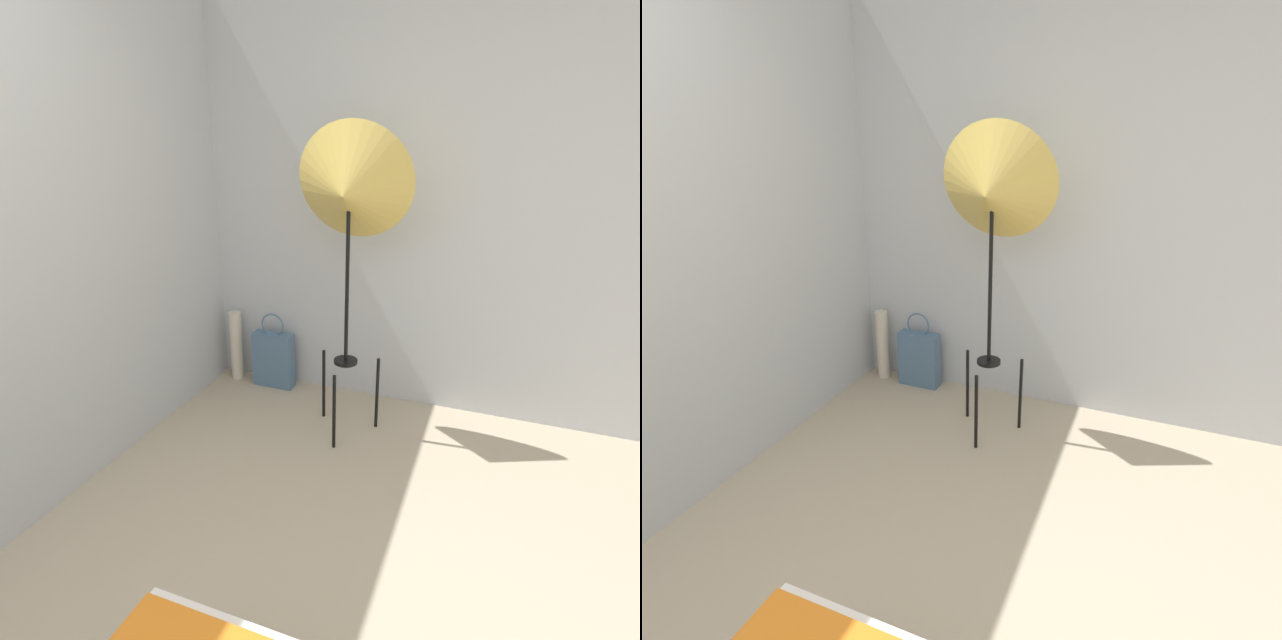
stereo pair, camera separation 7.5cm
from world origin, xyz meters
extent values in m
cube|color=#B7BCC1|center=(0.00, 2.40, 1.30)|extent=(8.00, 0.05, 2.60)
cube|color=#B7BCC1|center=(-1.49, 1.00, 1.30)|extent=(0.05, 8.00, 2.60)
cylinder|color=black|center=(-0.36, 1.69, 0.23)|extent=(0.02, 0.02, 0.46)
cylinder|color=black|center=(-0.53, 1.99, 0.23)|extent=(0.02, 0.02, 0.46)
cylinder|color=black|center=(-0.19, 1.99, 0.23)|extent=(0.02, 0.02, 0.46)
cylinder|color=black|center=(-0.36, 1.89, 0.46)|extent=(0.14, 0.14, 0.02)
cylinder|color=black|center=(-0.36, 1.89, 0.95)|extent=(0.02, 0.02, 0.98)
cone|color=#D1B251|center=(-0.36, 1.89, 1.44)|extent=(0.64, 0.38, 0.68)
cube|color=slate|center=(-1.01, 2.26, 0.20)|extent=(0.29, 0.11, 0.40)
torus|color=slate|center=(-1.01, 2.26, 0.46)|extent=(0.17, 0.01, 0.17)
cylinder|color=beige|center=(-1.32, 2.27, 0.26)|extent=(0.09, 0.09, 0.51)
camera|label=1|loc=(0.43, -0.63, 1.70)|focal=28.00mm
camera|label=2|loc=(0.50, -0.60, 1.70)|focal=28.00mm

